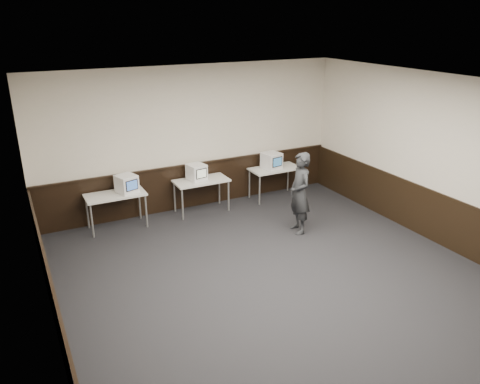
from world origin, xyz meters
The scene contains 16 objects.
floor centered at (0.00, 0.00, 0.00)m, with size 8.00×8.00×0.00m, color black.
ceiling centered at (0.00, 0.00, 3.20)m, with size 8.00×8.00×0.00m, color white.
back_wall centered at (0.00, 4.00, 1.60)m, with size 7.00×7.00×0.00m, color beige.
left_wall centered at (-3.50, 0.00, 1.60)m, with size 8.00×8.00×0.00m, color beige.
right_wall centered at (3.50, 0.00, 1.60)m, with size 8.00×8.00×0.00m, color beige.
wainscot_back centered at (0.00, 3.98, 0.50)m, with size 6.98×0.04×1.00m, color black.
wainscot_left centered at (-3.48, 0.00, 0.50)m, with size 0.04×7.98×1.00m, color black.
wainscot_right centered at (3.48, 0.00, 0.50)m, with size 0.04×7.98×1.00m, color black.
wainscot_rail centered at (0.00, 3.96, 1.02)m, with size 6.98×0.06×0.04m, color black.
desk_left centered at (-1.90, 3.60, 0.68)m, with size 1.20×0.60×0.75m.
desk_center centered at (0.00, 3.60, 0.68)m, with size 1.20×0.60×0.75m.
desk_right centered at (1.90, 3.60, 0.68)m, with size 1.20×0.60×0.75m.
emac_left centered at (-1.65, 3.58, 0.94)m, with size 0.47×0.48×0.37m.
emac_center centered at (-0.08, 3.64, 0.93)m, with size 0.43×0.44×0.36m.
emac_right centered at (1.80, 3.59, 0.94)m, with size 0.45×0.47×0.39m.
person centered at (1.35, 1.73, 0.84)m, with size 0.61×0.40×1.67m, color #25262A.
Camera 1 is at (-3.69, -5.48, 4.18)m, focal length 35.00 mm.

